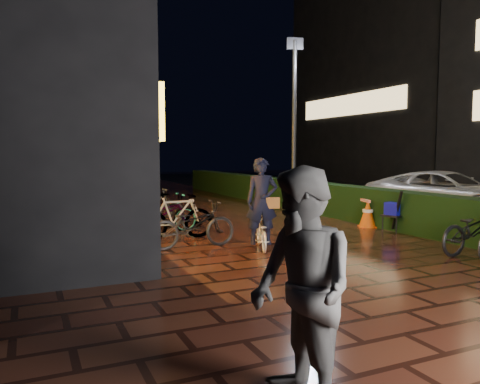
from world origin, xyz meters
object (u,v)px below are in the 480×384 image
bystander_person (302,290)px  cart_assembly (395,210)px  van (448,193)px  cyclist (262,216)px  traffic_barrier (359,210)px

bystander_person → cart_assembly: bystander_person is taller
van → cart_assembly: size_ratio=4.67×
cyclist → cart_assembly: 4.00m
van → traffic_barrier: size_ratio=2.79×
cyclist → bystander_person: bearing=-114.2°
van → traffic_barrier: van is taller
bystander_person → traffic_barrier: bearing=142.2°
cart_assembly → traffic_barrier: bearing=85.4°
van → cart_assembly: (-3.78, -1.76, -0.15)m
cyclist → cart_assembly: cyclist is taller
cyclist → traffic_barrier: 4.59m
bystander_person → van: 12.80m
van → cyclist: cyclist is taller
bystander_person → cyclist: bystander_person is taller
cart_assembly → bystander_person: bearing=-137.2°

